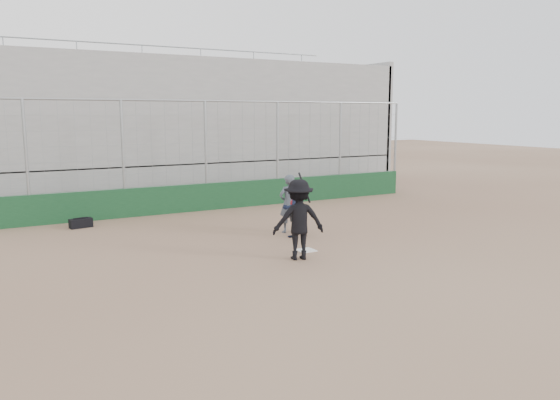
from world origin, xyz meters
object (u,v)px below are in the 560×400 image
batter_at_plate (299,220)px  equipment_bag (81,223)px  umpire (288,206)px  catcher_crouched (295,218)px

batter_at_plate → equipment_bag: batter_at_plate is taller
umpire → equipment_bag: 6.58m
batter_at_plate → equipment_bag: 7.72m
umpire → equipment_bag: size_ratio=2.19×
catcher_crouched → equipment_bag: size_ratio=1.57×
umpire → catcher_crouched: bearing=72.8°
catcher_crouched → batter_at_plate: bearing=-118.5°
batter_at_plate → umpire: batter_at_plate is taller
catcher_crouched → umpire: (0.14, 0.63, 0.23)m
catcher_crouched → umpire: bearing=77.1°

